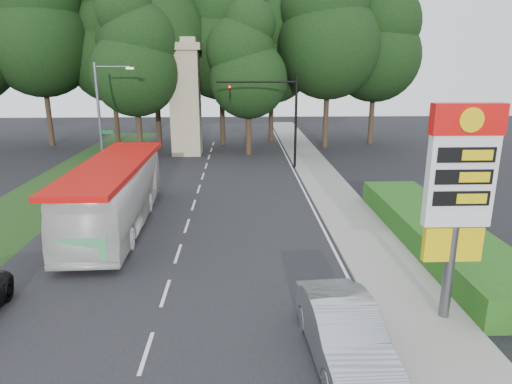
{
  "coord_description": "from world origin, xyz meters",
  "views": [
    {
      "loc": [
        2.71,
        -10.79,
        7.92
      ],
      "look_at": [
        3.44,
        9.45,
        2.2
      ],
      "focal_mm": 32.0,
      "sensor_mm": 36.0,
      "label": 1
    }
  ],
  "objects_px": {
    "monument": "(185,97)",
    "gas_station_pylon": "(460,185)",
    "streetlight_signs": "(102,115)",
    "traffic_signal_mast": "(279,108)",
    "sedan_silver": "(344,333)",
    "transit_bus": "(115,195)"
  },
  "relations": [
    {
      "from": "monument",
      "to": "streetlight_signs",
      "type": "bearing_deg",
      "value": -121.97
    },
    {
      "from": "gas_station_pylon",
      "to": "traffic_signal_mast",
      "type": "bearing_deg",
      "value": 99.09
    },
    {
      "from": "sedan_silver",
      "to": "gas_station_pylon",
      "type": "bearing_deg",
      "value": 24.19
    },
    {
      "from": "transit_bus",
      "to": "sedan_silver",
      "type": "bearing_deg",
      "value": -53.01
    },
    {
      "from": "streetlight_signs",
      "to": "transit_bus",
      "type": "bearing_deg",
      "value": -72.26
    },
    {
      "from": "streetlight_signs",
      "to": "sedan_silver",
      "type": "bearing_deg",
      "value": -60.41
    },
    {
      "from": "traffic_signal_mast",
      "to": "monument",
      "type": "distance_m",
      "value": 9.76
    },
    {
      "from": "traffic_signal_mast",
      "to": "sedan_silver",
      "type": "bearing_deg",
      "value": -90.43
    },
    {
      "from": "gas_station_pylon",
      "to": "traffic_signal_mast",
      "type": "xyz_separation_m",
      "value": [
        -3.52,
        22.0,
        0.22
      ]
    },
    {
      "from": "sedan_silver",
      "to": "streetlight_signs",
      "type": "bearing_deg",
      "value": 115.72
    },
    {
      "from": "traffic_signal_mast",
      "to": "gas_station_pylon",
      "type": "bearing_deg",
      "value": -80.91
    },
    {
      "from": "gas_station_pylon",
      "to": "transit_bus",
      "type": "distance_m",
      "value": 15.88
    },
    {
      "from": "gas_station_pylon",
      "to": "sedan_silver",
      "type": "height_order",
      "value": "gas_station_pylon"
    },
    {
      "from": "monument",
      "to": "gas_station_pylon",
      "type": "bearing_deg",
      "value": -68.2
    },
    {
      "from": "gas_station_pylon",
      "to": "transit_bus",
      "type": "height_order",
      "value": "gas_station_pylon"
    },
    {
      "from": "streetlight_signs",
      "to": "monument",
      "type": "bearing_deg",
      "value": 58.03
    },
    {
      "from": "gas_station_pylon",
      "to": "transit_bus",
      "type": "bearing_deg",
      "value": 144.33
    },
    {
      "from": "streetlight_signs",
      "to": "transit_bus",
      "type": "distance_m",
      "value": 11.78
    },
    {
      "from": "monument",
      "to": "transit_bus",
      "type": "xyz_separation_m",
      "value": [
        -1.5,
        -18.89,
        -3.46
      ]
    },
    {
      "from": "streetlight_signs",
      "to": "sedan_silver",
      "type": "relative_size",
      "value": 1.56
    },
    {
      "from": "streetlight_signs",
      "to": "traffic_signal_mast",
      "type": "bearing_deg",
      "value": 8.92
    },
    {
      "from": "traffic_signal_mast",
      "to": "streetlight_signs",
      "type": "xyz_separation_m",
      "value": [
        -12.67,
        -1.99,
        -0.23
      ]
    }
  ]
}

